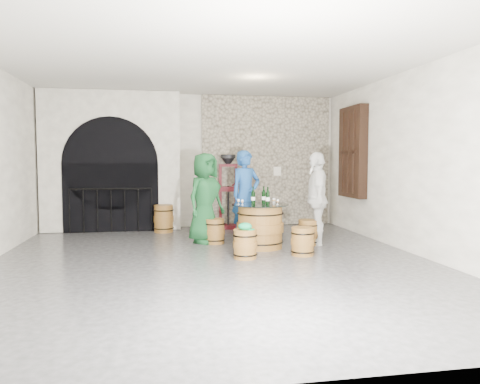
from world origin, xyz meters
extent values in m
plane|color=#2E2E30|center=(0.00, 0.00, 0.00)|extent=(8.00, 8.00, 0.00)
plane|color=silver|center=(0.00, 4.00, 1.60)|extent=(8.00, 0.00, 8.00)
plane|color=silver|center=(0.00, -4.00, 1.60)|extent=(8.00, 0.00, 8.00)
plane|color=silver|center=(3.50, 0.00, 1.60)|extent=(0.00, 8.00, 8.00)
plane|color=beige|center=(0.00, 0.00, 3.20)|extent=(8.00, 8.00, 0.00)
cube|color=#ABA088|center=(1.80, 3.94, 1.60)|extent=(3.20, 0.12, 3.18)
cube|color=silver|center=(-1.90, 3.75, 1.60)|extent=(3.10, 0.50, 3.18)
cube|color=black|center=(-1.90, 3.48, 0.78)|extent=(2.10, 0.03, 1.55)
cylinder|color=black|center=(-1.90, 3.48, 1.55)|extent=(2.10, 0.03, 2.10)
cylinder|color=black|center=(-1.90, 3.42, 0.98)|extent=(1.79, 0.04, 0.04)
cylinder|color=black|center=(-2.79, 3.42, 0.49)|extent=(0.02, 0.02, 0.98)
cylinder|color=black|center=(-2.50, 3.42, 0.49)|extent=(0.02, 0.02, 0.98)
cylinder|color=black|center=(-2.20, 3.42, 0.49)|extent=(0.02, 0.02, 0.98)
cylinder|color=black|center=(-1.90, 3.42, 0.49)|extent=(0.02, 0.02, 0.98)
cylinder|color=black|center=(-1.60, 3.42, 0.49)|extent=(0.02, 0.02, 0.98)
cylinder|color=black|center=(-1.31, 3.42, 0.49)|extent=(0.02, 0.02, 0.98)
cylinder|color=black|center=(-1.01, 3.42, 0.49)|extent=(0.02, 0.02, 0.98)
cube|color=black|center=(3.39, 2.40, 1.80)|extent=(0.20, 1.10, 2.00)
cube|color=black|center=(3.34, 2.40, 1.80)|extent=(0.06, 0.88, 1.76)
cube|color=black|center=(3.37, 2.40, 1.80)|extent=(0.22, 0.92, 0.06)
cube|color=black|center=(3.37, 2.11, 1.80)|extent=(0.22, 0.06, 1.80)
cube|color=black|center=(3.37, 2.40, 1.80)|extent=(0.22, 0.06, 1.80)
cube|color=black|center=(3.37, 2.69, 1.80)|extent=(0.22, 0.06, 1.80)
cylinder|color=brown|center=(1.00, 1.07, 0.38)|extent=(0.81, 0.81, 0.77)
cylinder|color=brown|center=(1.00, 1.07, 0.38)|extent=(0.87, 0.87, 0.17)
torus|color=black|center=(1.00, 1.07, 0.12)|extent=(0.87, 0.87, 0.02)
torus|color=black|center=(1.00, 1.07, 0.65)|extent=(0.87, 0.87, 0.02)
cylinder|color=brown|center=(1.00, 1.07, 0.78)|extent=(0.83, 0.83, 0.02)
cylinder|color=black|center=(1.00, 1.07, 0.80)|extent=(1.05, 1.05, 0.01)
cylinder|color=brown|center=(0.23, 1.66, 0.23)|extent=(0.37, 0.37, 0.46)
cylinder|color=brown|center=(0.23, 1.66, 0.23)|extent=(0.40, 0.40, 0.10)
torus|color=black|center=(0.23, 1.66, 0.07)|extent=(0.41, 0.41, 0.02)
torus|color=black|center=(0.23, 1.66, 0.39)|extent=(0.41, 0.41, 0.02)
cylinder|color=brown|center=(0.23, 1.66, 0.47)|extent=(0.38, 0.38, 0.02)
cylinder|color=brown|center=(0.93, 2.04, 0.23)|extent=(0.37, 0.37, 0.46)
cylinder|color=brown|center=(0.93, 2.04, 0.23)|extent=(0.40, 0.40, 0.10)
torus|color=black|center=(0.93, 2.04, 0.07)|extent=(0.41, 0.41, 0.02)
torus|color=black|center=(0.93, 2.04, 0.39)|extent=(0.41, 0.41, 0.02)
cylinder|color=brown|center=(0.93, 2.04, 0.47)|extent=(0.38, 0.38, 0.02)
cylinder|color=brown|center=(1.97, 1.18, 0.23)|extent=(0.37, 0.37, 0.46)
cylinder|color=brown|center=(1.97, 1.18, 0.23)|extent=(0.40, 0.40, 0.10)
torus|color=black|center=(1.97, 1.18, 0.07)|extent=(0.41, 0.41, 0.02)
torus|color=black|center=(1.97, 1.18, 0.39)|extent=(0.41, 0.41, 0.02)
cylinder|color=brown|center=(1.97, 1.18, 0.47)|extent=(0.38, 0.38, 0.02)
cylinder|color=brown|center=(1.57, 0.28, 0.23)|extent=(0.37, 0.37, 0.46)
cylinder|color=brown|center=(1.57, 0.28, 0.23)|extent=(0.40, 0.40, 0.10)
torus|color=black|center=(1.57, 0.28, 0.07)|extent=(0.41, 0.41, 0.02)
torus|color=black|center=(1.57, 0.28, 0.39)|extent=(0.41, 0.41, 0.02)
cylinder|color=brown|center=(1.57, 0.28, 0.47)|extent=(0.38, 0.38, 0.02)
cylinder|color=brown|center=(0.56, 0.20, 0.23)|extent=(0.37, 0.37, 0.46)
cylinder|color=brown|center=(0.56, 0.20, 0.23)|extent=(0.40, 0.40, 0.10)
torus|color=black|center=(0.56, 0.20, 0.07)|extent=(0.41, 0.41, 0.02)
torus|color=black|center=(0.56, 0.20, 0.39)|extent=(0.41, 0.41, 0.02)
cylinder|color=brown|center=(0.56, 0.20, 0.47)|extent=(0.38, 0.38, 0.02)
ellipsoid|color=#0E9A56|center=(0.56, 0.20, 0.53)|extent=(0.22, 0.22, 0.12)
cylinder|color=#0E9A56|center=(0.64, 0.17, 0.49)|extent=(0.14, 0.14, 0.01)
imported|color=#12431F|center=(0.06, 1.79, 0.88)|extent=(1.02, 0.99, 1.76)
imported|color=navy|center=(0.92, 2.07, 0.91)|extent=(0.78, 0.65, 1.82)
imported|color=silver|center=(2.14, 1.20, 0.89)|extent=(0.68, 1.12, 1.78)
cylinder|color=black|center=(0.88, 1.12, 0.92)|extent=(0.07, 0.07, 0.22)
cylinder|color=white|center=(0.88, 1.12, 0.91)|extent=(0.08, 0.08, 0.06)
cone|color=black|center=(0.88, 1.12, 1.05)|extent=(0.07, 0.07, 0.05)
cylinder|color=black|center=(0.88, 1.12, 1.10)|extent=(0.03, 0.03, 0.07)
cylinder|color=black|center=(1.12, 0.97, 0.92)|extent=(0.07, 0.07, 0.22)
cylinder|color=white|center=(1.12, 0.97, 0.91)|extent=(0.08, 0.08, 0.06)
cone|color=black|center=(1.12, 0.97, 1.05)|extent=(0.07, 0.07, 0.05)
cylinder|color=black|center=(1.12, 0.97, 1.10)|extent=(0.03, 0.03, 0.07)
cylinder|color=black|center=(1.09, 1.18, 0.92)|extent=(0.07, 0.07, 0.22)
cylinder|color=white|center=(1.09, 1.18, 0.91)|extent=(0.08, 0.08, 0.06)
cone|color=black|center=(1.09, 1.18, 1.05)|extent=(0.07, 0.07, 0.05)
cylinder|color=black|center=(1.09, 1.18, 1.10)|extent=(0.03, 0.03, 0.07)
cylinder|color=brown|center=(-0.74, 3.24, 0.30)|extent=(0.42, 0.42, 0.59)
cylinder|color=brown|center=(-0.74, 3.24, 0.30)|extent=(0.45, 0.45, 0.13)
torus|color=black|center=(-0.74, 3.24, 0.10)|extent=(0.46, 0.46, 0.02)
torus|color=black|center=(-0.74, 3.24, 0.50)|extent=(0.46, 0.46, 0.02)
cylinder|color=brown|center=(-0.74, 3.24, 0.60)|extent=(0.43, 0.43, 0.02)
cube|color=#450B12|center=(0.78, 3.53, 0.05)|extent=(0.51, 0.43, 0.09)
cube|color=#450B12|center=(0.78, 3.53, 0.94)|extent=(0.46, 0.31, 0.11)
cube|color=#450B12|center=(0.78, 3.53, 1.50)|extent=(0.44, 0.15, 0.06)
cylinder|color=black|center=(0.78, 3.53, 0.56)|extent=(0.05, 0.05, 0.93)
cylinder|color=black|center=(0.78, 3.53, 1.71)|extent=(0.35, 0.35, 0.08)
cone|color=black|center=(0.78, 3.53, 1.60)|extent=(0.35, 0.35, 0.19)
cube|color=#450B12|center=(0.59, 3.55, 0.79)|extent=(0.07, 0.07, 1.48)
cube|color=#450B12|center=(0.96, 3.52, 0.79)|extent=(0.07, 0.07, 1.48)
cylinder|color=#450B12|center=(1.05, 3.47, 1.16)|extent=(0.40, 0.06, 0.29)
cube|color=silver|center=(2.05, 3.86, 1.35)|extent=(0.18, 0.10, 0.22)
camera|label=1|loc=(-0.82, -7.07, 1.62)|focal=34.00mm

